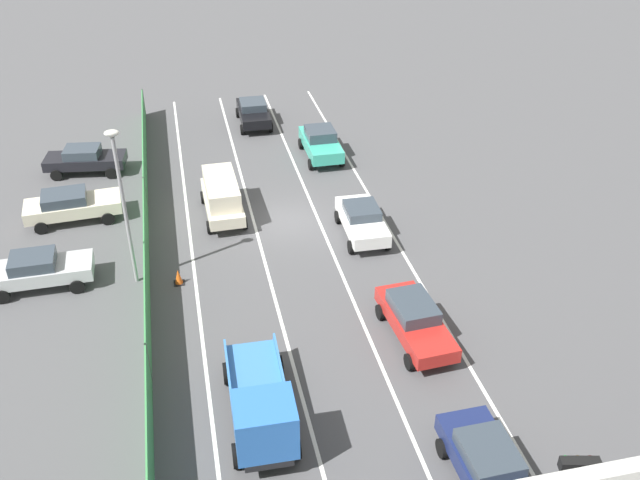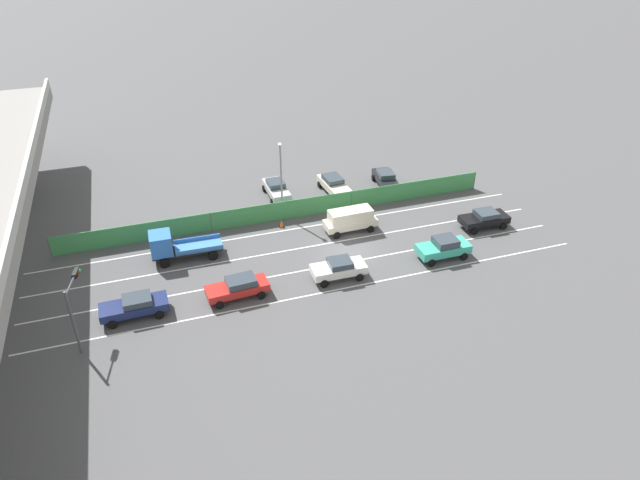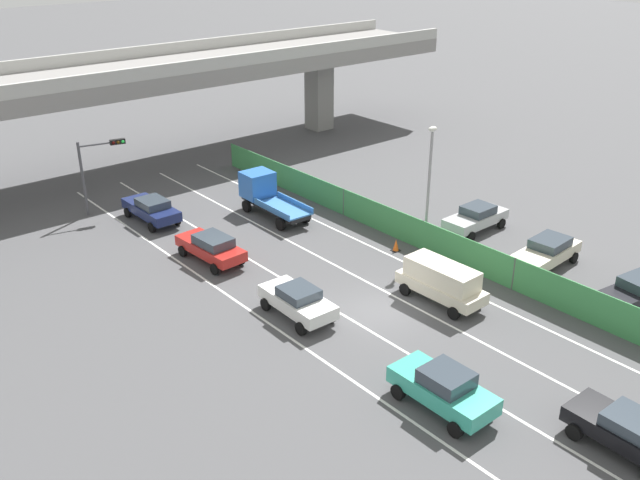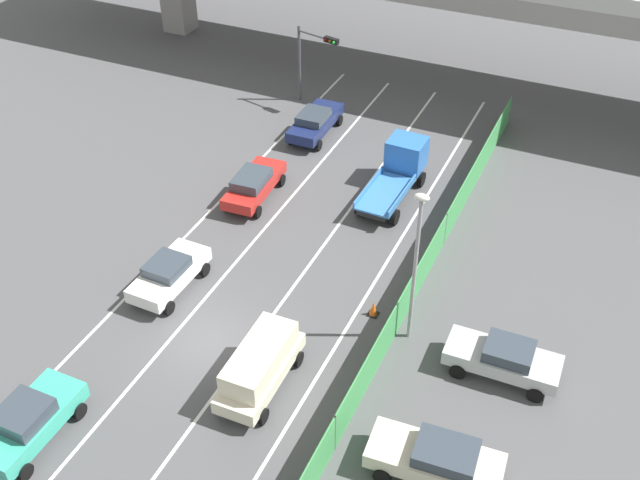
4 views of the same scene
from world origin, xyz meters
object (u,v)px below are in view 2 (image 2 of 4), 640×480
car_sedan_black (484,218)px  car_taxi_teal (444,247)px  car_van_cream (350,219)px  car_sedan_red (238,287)px  car_hatchback_white (339,268)px  parked_wagon_silver (276,188)px  flatbed_truck_blue (173,246)px  parked_sedan_cream (334,184)px  car_sedan_navy (135,306)px  street_lamp (281,173)px  traffic_cone (282,224)px  parked_sedan_dark (386,178)px  traffic_light (74,300)px

car_sedan_black → car_taxi_teal: size_ratio=1.00×
car_van_cream → car_sedan_red: 12.96m
car_hatchback_white → parked_wagon_silver: parked_wagon_silver is taller
car_van_cream → car_sedan_red: bearing=119.5°
flatbed_truck_blue → parked_sedan_cream: flatbed_truck_blue is taller
flatbed_truck_blue → car_sedan_navy: bearing=152.3°
car_taxi_teal → car_hatchback_white: bearing=90.2°
street_lamp → car_sedan_navy: bearing=127.9°
car_van_cream → car_taxi_teal: bearing=-138.3°
flatbed_truck_blue → car_van_cream: bearing=-90.8°
street_lamp → traffic_cone: street_lamp is taller
parked_wagon_silver → parked_sedan_cream: bearing=-99.5°
car_van_cream → street_lamp: size_ratio=0.65×
car_sedan_black → traffic_cone: 18.04m
car_sedan_red → traffic_cone: (8.91, -5.70, -0.55)m
street_lamp → parked_sedan_dark: bearing=-76.4°
car_sedan_navy → car_van_cream: size_ratio=1.01×
car_sedan_navy → traffic_cone: (8.78, -13.04, -0.54)m
car_sedan_black → street_lamp: bearing=65.5°
parked_wagon_silver → flatbed_truck_blue: bearing=127.4°
car_van_cream → parked_wagon_silver: bearing=28.2°
car_van_cream → car_sedan_black: bearing=-105.4°
parked_wagon_silver → car_sedan_red: bearing=155.4°
car_sedan_navy → car_hatchback_white: bearing=-90.6°
traffic_cone → parked_sedan_dark: bearing=-69.2°
car_sedan_navy → traffic_cone: size_ratio=6.59×
flatbed_truck_blue → street_lamp: street_lamp is taller
traffic_light → street_lamp: (12.34, -17.05, 0.87)m
car_taxi_teal → parked_wagon_silver: bearing=34.6°
flatbed_truck_blue → parked_wagon_silver: bearing=-52.6°
car_hatchback_white → car_taxi_teal: 9.10m
traffic_cone → car_sedan_navy: bearing=124.0°
traffic_cone → flatbed_truck_blue: bearing=103.5°
car_sedan_red → flatbed_truck_blue: (6.59, 3.95, 0.41)m
car_sedan_navy → car_sedan_black: (3.09, -30.15, -0.00)m
parked_sedan_cream → traffic_light: 27.95m
parked_sedan_cream → traffic_cone: bearing=126.4°
car_sedan_navy → parked_sedan_dark: (13.40, -25.17, -0.01)m
parked_sedan_cream → car_taxi_teal: bearing=-161.7°
parked_sedan_cream → traffic_cone: 8.34m
car_taxi_teal → traffic_light: 27.88m
parked_wagon_silver → street_lamp: bearing=173.3°
car_van_cream → car_sedan_red: size_ratio=1.00×
car_van_cream → traffic_cone: bearing=65.7°
car_sedan_black → parked_sedan_cream: (10.63, 10.41, 0.03)m
car_taxi_teal → traffic_cone: 14.37m
car_sedan_black → parked_sedan_dark: (10.31, 4.98, -0.01)m
car_van_cream → parked_sedan_cream: 7.55m
flatbed_truck_blue → street_lamp: size_ratio=0.79×
parked_sedan_dark → flatbed_truck_blue: bearing=107.7°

